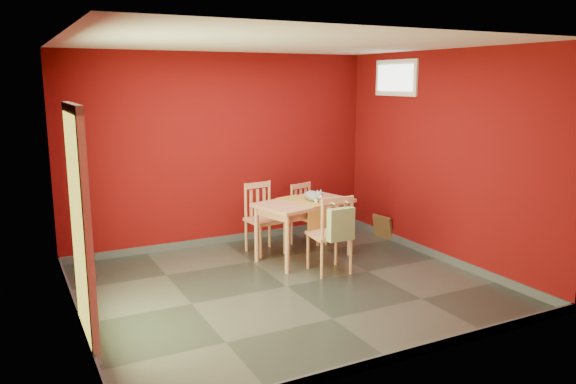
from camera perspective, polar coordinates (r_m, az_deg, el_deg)
name	(u,v)px	position (r m, az deg, el deg)	size (l,w,h in m)	color
ground	(287,286)	(6.51, -0.15, -9.56)	(4.50, 4.50, 0.00)	#2D342D
room_shell	(287,282)	(6.49, -0.15, -9.15)	(4.50, 4.50, 4.50)	#610A0A
doorway	(78,221)	(5.19, -20.52, -2.74)	(0.06, 1.01, 2.13)	#B7D838
window	(396,78)	(8.13, 10.88, 11.32)	(0.05, 0.90, 0.50)	white
outlet_plate	(320,211)	(8.83, 3.23, -1.93)	(0.08, 0.01, 0.12)	silver
dining_table	(304,208)	(7.31, 1.65, -1.68)	(1.38, 1.00, 0.77)	tan
table_runner	(309,207)	(7.19, 2.12, -1.57)	(0.52, 0.81, 0.37)	#AC7D2C
chair_far_left	(263,217)	(7.65, -2.52, -2.58)	(0.50, 0.50, 0.95)	tan
chair_far_right	(307,214)	(8.01, 1.94, -2.23)	(0.50, 0.50, 0.87)	tan
chair_near	(331,233)	(6.83, 4.41, -4.19)	(0.49, 0.49, 0.98)	tan
tote_bag	(341,224)	(6.59, 5.39, -3.27)	(0.33, 0.19, 0.46)	#89A368
cat	(313,194)	(7.29, 2.55, -0.21)	(0.19, 0.37, 0.18)	slate
picture_frame	(383,227)	(8.49, 9.61, -3.52)	(0.17, 0.36, 0.34)	brown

